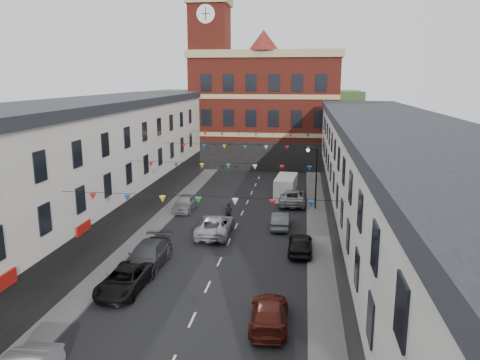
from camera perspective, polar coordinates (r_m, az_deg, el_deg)
The scene contains 19 objects.
ground at distance 32.76m, azimuth -2.53°, elevation -9.93°, with size 160.00×160.00×0.00m, color black.
pavement_left at distance 36.31m, azimuth -12.83°, elevation -7.84°, with size 1.80×64.00×0.15m, color #605E5B.
pavement_right at distance 34.15m, azimuth 9.70°, elevation -9.02°, with size 1.80×64.00×0.15m, color #605E5B.
terrace_left at distance 36.04m, azimuth -21.08°, elevation 0.21°, with size 8.40×56.00×10.70m.
terrace_right at distance 32.33m, azimuth 18.74°, elevation -1.85°, with size 8.40×56.00×9.70m.
civic_building at distance 68.12m, azimuth 3.19°, elevation 8.73°, with size 20.60×13.30×18.50m.
clock_tower at distance 66.15m, azimuth -3.66°, elevation 14.50°, with size 5.60×5.60×30.00m.
distant_hill at distance 92.60m, azimuth 1.91°, elevation 7.75°, with size 40.00×14.00×10.00m, color #304C23.
street_lamp at distance 44.64m, azimuth 8.99°, elevation 1.21°, with size 1.10×0.36×6.00m.
car_left_c at distance 29.14m, azimuth -13.90°, elevation -11.76°, with size 2.30×4.98×1.38m, color black.
car_left_d at distance 32.22m, azimuth -11.22°, elevation -9.02°, with size 2.25×5.53×1.60m, color #3E3F45.
car_left_e at distance 44.92m, azimuth -6.68°, elevation -2.79°, with size 1.77×4.40×1.50m, color gray.
car_right_c at distance 24.84m, azimuth 3.60°, elevation -15.86°, with size 1.92×4.72×1.37m, color #551911.
car_right_d at distance 34.27m, azimuth 7.36°, elevation -7.69°, with size 1.73×4.29×1.46m, color black.
car_right_e at distance 39.71m, azimuth 4.95°, elevation -4.88°, with size 1.45×4.15×1.37m, color #565A5F.
car_right_f at distance 47.13m, azimuth 6.36°, elevation -2.04°, with size 2.54×5.51×1.53m, color #9B9D9F.
moving_car at distance 37.85m, azimuth -3.09°, elevation -5.54°, with size 2.66×5.77×1.60m, color #ABADB3.
white_van at distance 49.47m, azimuth 5.61°, elevation -0.88°, with size 1.99×5.17×2.28m, color white.
pedestrian at distance 40.67m, azimuth -1.37°, elevation -4.09°, with size 0.66×0.44×1.82m, color black.
Camera 1 is at (5.53, -29.81, 12.41)m, focal length 35.00 mm.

